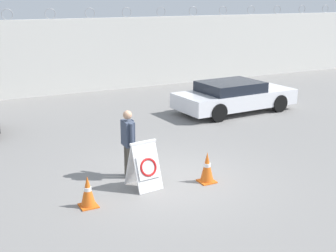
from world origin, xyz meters
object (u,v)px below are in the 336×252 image
object	(u,v)px
security_guard	(128,141)
parked_car_far_side	(234,96)
barricade_sign	(144,165)
traffic_cone_near	(207,167)
traffic_cone_mid	(88,191)

from	to	relation	value
security_guard	parked_car_far_side	xyz separation A→B (m)	(6.08, 4.28, -0.31)
barricade_sign	traffic_cone_near	world-z (taller)	barricade_sign
traffic_cone_mid	parked_car_far_side	bearing A→B (deg)	36.04
traffic_cone_mid	traffic_cone_near	bearing A→B (deg)	0.04
security_guard	parked_car_far_side	distance (m)	7.44
barricade_sign	parked_car_far_side	size ratio (longest dim) A/B	0.24
parked_car_far_side	security_guard	bearing A→B (deg)	-148.09
security_guard	traffic_cone_near	distance (m)	1.99
traffic_cone_near	traffic_cone_mid	xyz separation A→B (m)	(-2.93, -0.00, -0.03)
traffic_cone_mid	parked_car_far_side	xyz separation A→B (m)	(7.50, 5.45, 0.26)
security_guard	barricade_sign	bearing A→B (deg)	-173.33
traffic_cone_near	parked_car_far_side	bearing A→B (deg)	50.03
security_guard	traffic_cone_near	size ratio (longest dim) A/B	2.24
traffic_cone_mid	parked_car_far_side	size ratio (longest dim) A/B	0.15
traffic_cone_near	parked_car_far_side	size ratio (longest dim) A/B	0.16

